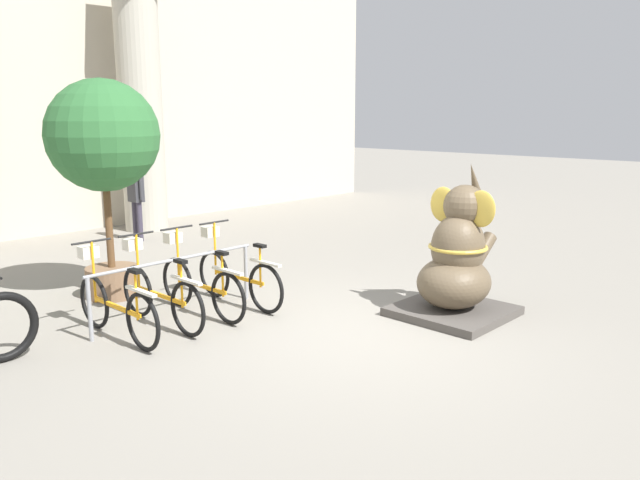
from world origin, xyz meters
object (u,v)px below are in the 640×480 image
Objects in this scene: bicycle_3 at (237,275)px; bicycle_2 at (199,283)px; bicycle_1 at (159,293)px; elephant_statue at (457,264)px; person_pedestrian at (136,193)px; potted_tree at (103,145)px; bicycle_0 at (115,304)px.

bicycle_2 is at bearing 178.25° from bicycle_3.
elephant_statue is (2.83, -2.38, 0.26)m from bicycle_1.
potted_tree is at bearing -125.52° from person_pedestrian.
elephant_statue is 0.65× the size of potted_tree.
person_pedestrian is (1.92, 4.76, 0.56)m from bicycle_2.
bicycle_3 is 0.58× the size of potted_tree.
bicycle_0 is 4.16m from elephant_statue.
bicycle_3 is 2.51m from potted_tree.
bicycle_2 is 0.59m from bicycle_3.
bicycle_1 is 1.18m from bicycle_3.
bicycle_0 is at bearing -122.97° from person_pedestrian.
bicycle_1 is 0.89× the size of elephant_statue.
bicycle_3 is 0.89× the size of elephant_statue.
person_pedestrian reaches higher than bicycle_1.
bicycle_0 is 0.89× the size of elephant_statue.
bicycle_0 is 1.77m from bicycle_3.
elephant_statue is at bearing -55.06° from bicycle_3.
elephant_statue is 1.21× the size of person_pedestrian.
elephant_statue is at bearing -87.46° from person_pedestrian.
person_pedestrian is 4.11m from potted_tree.
bicycle_0 is 2.46m from potted_tree.
elephant_statue is 4.94m from potted_tree.
bicycle_1 and bicycle_2 have the same top height.
bicycle_0 and bicycle_2 have the same top height.
person_pedestrian is 0.54× the size of potted_tree.
elephant_statue reaches higher than person_pedestrian.
bicycle_1 is 5.42m from person_pedestrian.
bicycle_0 and bicycle_1 have the same top height.
elephant_statue is (2.24, -2.38, 0.26)m from bicycle_2.
bicycle_1 is at bearing 140.00° from elephant_statue.
bicycle_0 is at bearing -117.28° from potted_tree.
bicycle_0 is 1.00× the size of bicycle_3.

